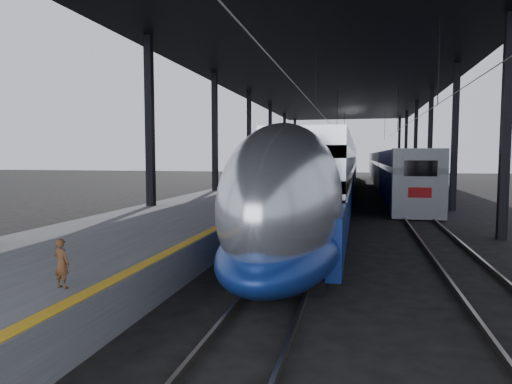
% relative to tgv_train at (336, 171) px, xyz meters
% --- Properties ---
extents(ground, '(160.00, 160.00, 0.00)m').
position_rel_tgv_train_xyz_m(ground, '(-2.00, -24.44, -2.06)').
color(ground, black).
rests_on(ground, ground).
extents(platform, '(6.00, 80.00, 1.00)m').
position_rel_tgv_train_xyz_m(platform, '(-5.50, -4.44, -1.56)').
color(platform, '#4C4C4F').
rests_on(platform, ground).
extents(yellow_strip, '(0.30, 80.00, 0.01)m').
position_rel_tgv_train_xyz_m(yellow_strip, '(-2.70, -4.44, -1.05)').
color(yellow_strip, '#C99012').
rests_on(yellow_strip, platform).
extents(rails, '(6.52, 80.00, 0.16)m').
position_rel_tgv_train_xyz_m(rails, '(2.50, -4.44, -1.98)').
color(rails, slate).
rests_on(rails, ground).
extents(canopy, '(18.00, 75.00, 9.47)m').
position_rel_tgv_train_xyz_m(canopy, '(-0.10, -4.44, 7.06)').
color(canopy, black).
rests_on(canopy, ground).
extents(tgv_train, '(3.07, 65.20, 4.40)m').
position_rel_tgv_train_xyz_m(tgv_train, '(0.00, 0.00, 0.00)').
color(tgv_train, silver).
rests_on(tgv_train, ground).
extents(second_train, '(2.75, 56.05, 3.78)m').
position_rel_tgv_train_xyz_m(second_train, '(5.00, 12.58, -0.14)').
color(second_train, '#161B92').
rests_on(second_train, ground).
extents(child, '(0.37, 0.28, 0.91)m').
position_rel_tgv_train_xyz_m(child, '(-3.33, -32.39, -0.61)').
color(child, '#4C2F19').
rests_on(child, platform).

